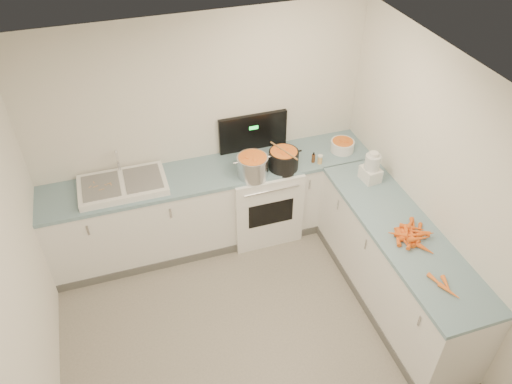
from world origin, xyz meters
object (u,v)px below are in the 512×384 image
object	(u,v)px
steel_pot	(253,167)
food_processor	(371,168)
spice_jar	(320,160)
black_pot	(284,160)
stove	(261,196)
sink	(123,185)
mixing_bowl	(342,146)
extract_bottle	(313,158)

from	to	relation	value
steel_pot	food_processor	distance (m)	1.20
spice_jar	black_pot	bearing A→B (deg)	173.00
stove	spice_jar	distance (m)	0.80
black_pot	spice_jar	world-z (taller)	black_pot
steel_pot	food_processor	world-z (taller)	food_processor
black_pot	sink	bearing A→B (deg)	174.12
mixing_bowl	spice_jar	xyz separation A→B (m)	(-0.33, -0.15, -0.02)
stove	black_pot	size ratio (longest dim) A/B	4.36
mixing_bowl	food_processor	distance (m)	0.58
sink	spice_jar	xyz separation A→B (m)	(2.04, -0.22, 0.01)
stove	steel_pot	world-z (taller)	stove
spice_jar	food_processor	xyz separation A→B (m)	(0.37, -0.42, 0.10)
extract_bottle	food_processor	xyz separation A→B (m)	(0.42, -0.47, 0.10)
sink	mixing_bowl	xyz separation A→B (m)	(2.37, -0.07, 0.02)
mixing_bowl	food_processor	xyz separation A→B (m)	(0.04, -0.57, 0.08)
sink	extract_bottle	xyz separation A→B (m)	(1.98, -0.17, 0.01)
extract_bottle	spice_jar	bearing A→B (deg)	-36.95
stove	mixing_bowl	world-z (taller)	stove
food_processor	black_pot	bearing A→B (deg)	148.35
extract_bottle	mixing_bowl	bearing A→B (deg)	15.20
black_pot	mixing_bowl	bearing A→B (deg)	7.88
extract_bottle	food_processor	distance (m)	0.64
black_pot	food_processor	bearing A→B (deg)	-31.65
mixing_bowl	food_processor	bearing A→B (deg)	-86.35
black_pot	steel_pot	bearing A→B (deg)	-176.85
steel_pot	black_pot	xyz separation A→B (m)	(0.34, 0.02, -0.01)
steel_pot	extract_bottle	distance (m)	0.68
sink	food_processor	distance (m)	2.49
steel_pot	black_pot	bearing A→B (deg)	3.15
sink	black_pot	world-z (taller)	sink
mixing_bowl	spice_jar	size ratio (longest dim) A/B	3.00
black_pot	extract_bottle	xyz separation A→B (m)	(0.34, -0.01, -0.04)
steel_pot	extract_bottle	world-z (taller)	steel_pot
black_pot	mixing_bowl	xyz separation A→B (m)	(0.73, 0.10, -0.03)
steel_pot	mixing_bowl	bearing A→B (deg)	6.37
black_pot	food_processor	xyz separation A→B (m)	(0.76, -0.47, 0.05)
extract_bottle	food_processor	bearing A→B (deg)	-47.59
spice_jar	food_processor	size ratio (longest dim) A/B	0.26
black_pot	mixing_bowl	size ratio (longest dim) A/B	1.21
black_pot	spice_jar	xyz separation A→B (m)	(0.40, -0.05, -0.05)
spice_jar	food_processor	world-z (taller)	food_processor
stove	extract_bottle	xyz separation A→B (m)	(0.53, -0.16, 0.51)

